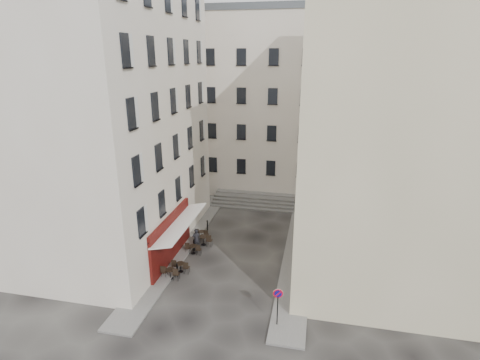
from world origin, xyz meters
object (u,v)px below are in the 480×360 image
(bistro_table_a, at_px, (170,273))
(pedestrian, at_px, (196,239))
(no_parking_sign, at_px, (278,300))
(bistro_table_b, at_px, (181,266))

(bistro_table_a, bearing_deg, pedestrian, 84.51)
(no_parking_sign, bearing_deg, bistro_table_a, 148.57)
(bistro_table_b, bearing_deg, pedestrian, 89.70)
(no_parking_sign, distance_m, bistro_table_b, 8.23)
(no_parking_sign, xyz_separation_m, pedestrian, (-7.07, 7.35, -0.85))
(no_parking_sign, relative_size, bistro_table_a, 1.85)
(bistro_table_b, bearing_deg, no_parking_sign, -29.46)
(bistro_table_b, distance_m, pedestrian, 3.36)
(pedestrian, bearing_deg, bistro_table_b, 61.53)
(bistro_table_a, relative_size, bistro_table_b, 1.02)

